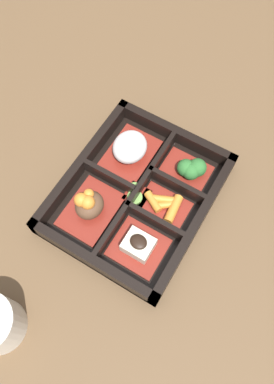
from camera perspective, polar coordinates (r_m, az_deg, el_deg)
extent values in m
plane|color=brown|center=(0.62, 0.00, -0.97)|extent=(3.00, 3.00, 0.00)
cube|color=black|center=(0.62, 0.00, -0.78)|extent=(0.27, 0.23, 0.01)
cube|color=black|center=(0.59, 8.90, -5.04)|extent=(0.27, 0.01, 0.04)
cube|color=black|center=(0.64, -8.26, 4.24)|extent=(0.27, 0.01, 0.04)
cube|color=black|center=(0.57, -6.82, -10.45)|extent=(0.01, 0.23, 0.04)
cube|color=black|center=(0.66, 5.84, 8.57)|extent=(0.01, 0.23, 0.04)
cube|color=black|center=(0.61, -0.24, -0.10)|extent=(0.25, 0.01, 0.04)
cube|color=black|center=(0.59, 2.63, -4.57)|extent=(0.01, 0.10, 0.04)
cube|color=black|center=(0.61, 5.95, 0.84)|extent=(0.01, 0.10, 0.04)
cube|color=black|center=(0.62, -4.07, 1.98)|extent=(0.01, 0.10, 0.04)
cube|color=maroon|center=(0.61, -7.03, -2.75)|extent=(0.10, 0.07, 0.01)
ellipsoid|color=brown|center=(0.59, -7.25, -2.01)|extent=(0.05, 0.04, 0.04)
sphere|color=orange|center=(0.57, -7.36, -0.28)|extent=(0.02, 0.02, 0.02)
sphere|color=orange|center=(0.57, -8.49, -1.19)|extent=(0.02, 0.02, 0.02)
sphere|color=orange|center=(0.57, -7.51, -1.58)|extent=(0.02, 0.02, 0.02)
cube|color=maroon|center=(0.65, -1.06, 5.78)|extent=(0.10, 0.07, 0.01)
ellipsoid|color=silver|center=(0.63, -1.10, 6.87)|extent=(0.06, 0.06, 0.04)
cube|color=maroon|center=(0.58, 0.22, -8.45)|extent=(0.07, 0.08, 0.01)
cube|color=beige|center=(0.57, 0.22, -8.06)|extent=(0.04, 0.04, 0.02)
ellipsoid|color=black|center=(0.55, 0.23, -7.60)|extent=(0.02, 0.03, 0.01)
cube|color=maroon|center=(0.61, 4.20, -2.01)|extent=(0.05, 0.08, 0.01)
cylinder|color=orange|center=(0.60, 2.68, -1.19)|extent=(0.03, 0.04, 0.01)
cylinder|color=orange|center=(0.60, 4.87, -1.90)|extent=(0.03, 0.03, 0.01)
cylinder|color=orange|center=(0.60, 3.66, -1.06)|extent=(0.03, 0.04, 0.01)
cylinder|color=orange|center=(0.59, 5.58, -2.59)|extent=(0.05, 0.02, 0.01)
cube|color=maroon|center=(0.64, 7.47, 3.32)|extent=(0.06, 0.08, 0.01)
sphere|color=#2D6B2D|center=(0.62, 8.22, 3.17)|extent=(0.03, 0.03, 0.03)
sphere|color=#2D6B2D|center=(0.62, 7.44, 3.67)|extent=(0.03, 0.03, 0.03)
sphere|color=#2D6B2D|center=(0.62, 9.16, 3.69)|extent=(0.03, 0.03, 0.03)
cube|color=maroon|center=(0.61, -0.32, -0.49)|extent=(0.04, 0.04, 0.01)
cylinder|color=#75A84C|center=(0.61, -0.35, 0.46)|extent=(0.02, 0.02, 0.01)
cylinder|color=#75A84C|center=(0.60, -0.63, -0.67)|extent=(0.03, 0.03, 0.01)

